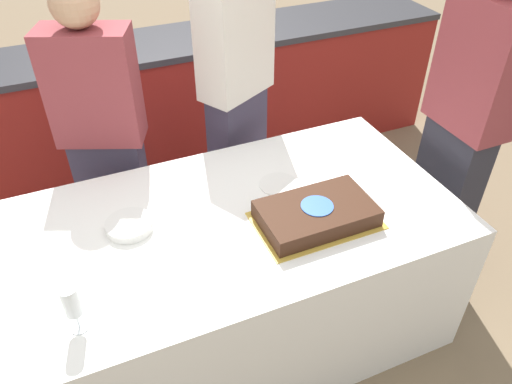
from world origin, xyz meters
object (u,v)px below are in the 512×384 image
plate_stack (129,225)px  wine_glass (71,303)px  person_cutting_cake (237,100)px  cake (316,214)px  person_seated_right (464,125)px  person_standing_back (104,139)px

plate_stack → wine_glass: wine_glass is taller
wine_glass → person_cutting_cake: (0.97, 1.04, 0.00)m
plate_stack → cake: bearing=-19.7°
person_cutting_cake → plate_stack: bearing=12.3°
person_cutting_cake → person_seated_right: person_seated_right is taller
plate_stack → person_standing_back: 0.63m
wine_glass → person_standing_back: (0.27, 1.04, -0.06)m
person_standing_back → person_seated_right: bearing=177.6°
wine_glass → person_seated_right: 1.87m
wine_glass → person_cutting_cake: size_ratio=0.11×
person_cutting_cake → person_standing_back: (-0.70, -0.00, -0.06)m
plate_stack → person_seated_right: size_ratio=0.11×
cake → person_standing_back: size_ratio=0.32×
cake → wine_glass: 0.99m
cake → person_standing_back: (-0.70, 0.89, 0.02)m
plate_stack → wine_glass: size_ratio=1.02×
wine_glass → person_seated_right: bearing=9.8°
person_cutting_cake → cake: bearing=61.1°
person_seated_right → person_cutting_cake: bearing=-130.0°
person_cutting_cake → person_seated_right: bearing=111.1°
plate_stack → person_seated_right: bearing=-3.5°
person_cutting_cake → person_standing_back: 0.70m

